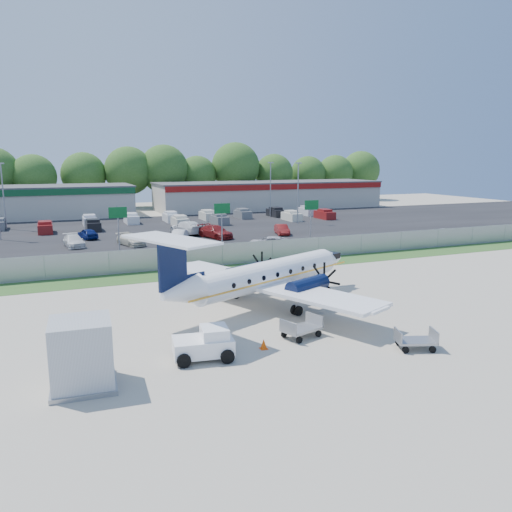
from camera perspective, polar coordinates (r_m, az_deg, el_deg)
name	(u,v)px	position (r m, az deg, el deg)	size (l,w,h in m)	color
ground	(291,306)	(33.19, 3.99, -5.73)	(170.00, 170.00, 0.00)	#B4AB99
grass_verge	(230,270)	(43.90, -3.00, -1.56)	(170.00, 4.00, 0.02)	#2D561E
access_road	(207,256)	(50.42, -5.66, 0.05)	(170.00, 8.00, 0.02)	black
parking_lot	(162,229)	(70.53, -10.64, 3.04)	(170.00, 32.00, 0.02)	black
perimeter_fence	(222,255)	(45.56, -3.85, 0.17)	(120.00, 0.06, 1.99)	gray
building_east	(269,195)	(99.20, 1.52, 7.00)	(44.40, 12.40, 5.24)	#BDB7AA
sign_left	(118,219)	(52.04, -15.48, 4.06)	(1.80, 0.26, 5.00)	gray
sign_mid	(222,215)	(54.47, -3.90, 4.72)	(1.80, 0.26, 5.00)	gray
sign_right	(311,211)	(58.89, 6.33, 5.15)	(1.80, 0.26, 5.00)	gray
light_pole_ne	(298,189)	(74.85, 4.82, 7.66)	(0.90, 0.35, 9.09)	gray
light_pole_sw	(3,191)	(76.76, -26.94, 6.60)	(0.90, 0.35, 9.09)	gray
light_pole_se	(270,186)	(83.85, 1.66, 8.05)	(0.90, 0.35, 9.09)	gray
tree_line	(127,208)	(103.85, -14.57, 5.37)	(112.00, 6.00, 14.00)	#2C5619
aircraft	(265,275)	(32.65, 1.02, -2.22)	(17.29, 16.79, 5.37)	white
pushback_tug	(206,344)	(24.70, -5.78, -9.93)	(3.08, 2.41, 1.55)	white
baggage_cart_near	(301,328)	(27.49, 5.21, -8.21)	(2.40, 1.85, 1.11)	gray
baggage_cart_far	(416,340)	(27.02, 17.78, -9.14)	(2.24, 1.77, 1.03)	gray
service_container	(82,356)	(22.65, -19.27, -10.75)	(2.84, 2.84, 2.97)	#BABEC2
cone_nose	(312,288)	(36.81, 6.47, -3.65)	(0.41, 0.41, 0.58)	#FF5008
cone_port_wing	(264,344)	(25.87, 0.88, -10.04)	(0.38, 0.38, 0.54)	#FF5008
cone_starboard_wing	(229,294)	(35.12, -3.07, -4.31)	(0.42, 0.42, 0.59)	#FF5008
road_car_mid	(269,249)	(53.66, 1.48, 0.75)	(2.31, 5.02, 1.40)	silver
road_car_east	(445,239)	(65.20, 20.81, 1.86)	(1.59, 3.94, 1.34)	silver
parked_car_a	(74,247)	(58.80, -20.07, 0.99)	(1.87, 4.61, 1.34)	silver
parked_car_b	(131,245)	(57.92, -14.07, 1.18)	(1.82, 4.48, 1.30)	beige
parked_car_c	(179,242)	(59.45, -8.78, 1.63)	(1.45, 4.17, 1.37)	silver
parked_car_d	(216,238)	(61.67, -4.64, 2.06)	(2.18, 5.36, 1.56)	maroon
parked_car_e	(282,235)	(64.37, 2.97, 2.46)	(1.39, 3.99, 1.31)	maroon
parked_car_f	(88,239)	(64.11, -18.66, 1.86)	(1.54, 3.83, 1.30)	navy
parked_car_g	(187,234)	(65.44, -7.91, 2.51)	(2.39, 5.88, 1.71)	silver
far_parking_rows	(155,225)	(75.40, -11.43, 3.51)	(56.00, 10.00, 1.60)	gray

